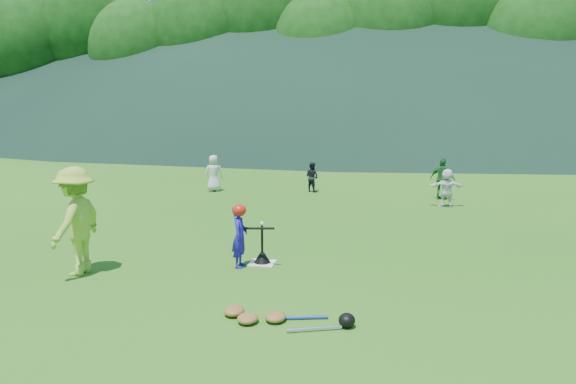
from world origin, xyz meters
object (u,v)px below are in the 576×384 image
at_px(adult_coach, 76,221).
at_px(fielder_c, 442,179).
at_px(fielder_a, 214,173).
at_px(batter_child, 240,237).
at_px(equipment_pile, 275,317).
at_px(fielder_b, 312,177).
at_px(fielder_d, 447,188).
at_px(batting_tee, 262,257).
at_px(home_plate, 262,263).

height_order(adult_coach, fielder_c, adult_coach).
xyz_separation_m(adult_coach, fielder_a, (-0.46, 8.72, -0.33)).
distance_m(batter_child, fielder_c, 8.60).
height_order(fielder_c, equipment_pile, fielder_c).
relative_size(fielder_b, fielder_d, 0.89).
height_order(batter_child, batting_tee, batter_child).
bearing_deg(adult_coach, batting_tee, 114.40).
xyz_separation_m(adult_coach, equipment_pile, (3.71, -1.42, -0.85)).
bearing_deg(equipment_pile, batter_child, 116.00).
bearing_deg(home_plate, equipment_pile, -72.98).
bearing_deg(fielder_b, fielder_d, -175.26).
height_order(fielder_a, fielder_d, fielder_a).
relative_size(batter_child, fielder_a, 0.94).
distance_m(batter_child, fielder_b, 8.31).
bearing_deg(home_plate, fielder_d, 58.98).
relative_size(fielder_b, fielder_c, 0.77).
relative_size(batter_child, equipment_pile, 0.61).
distance_m(fielder_b, fielder_c, 4.03).
bearing_deg(fielder_d, home_plate, 51.99).
bearing_deg(fielder_d, fielder_a, -17.86).
xyz_separation_m(adult_coach, batting_tee, (2.92, 1.16, -0.78)).
bearing_deg(fielder_d, batter_child, 50.86).
height_order(adult_coach, fielder_a, adult_coach).
height_order(batter_child, fielder_b, batter_child).
relative_size(fielder_c, equipment_pile, 0.68).
relative_size(home_plate, batting_tee, 0.66).
distance_m(fielder_b, fielder_d, 4.40).
relative_size(fielder_a, fielder_d, 1.11).
distance_m(fielder_d, batting_tee, 7.24).
bearing_deg(fielder_b, home_plate, 121.48).
bearing_deg(fielder_c, adult_coach, 72.90).
height_order(fielder_a, batting_tee, fielder_a).
bearing_deg(batting_tee, fielder_b, 91.91).
bearing_deg(batting_tee, fielder_a, 114.08).
relative_size(fielder_b, batting_tee, 1.39).
bearing_deg(fielder_b, equipment_pile, 125.26).
distance_m(batter_child, equipment_pile, 2.61).
xyz_separation_m(fielder_a, fielder_d, (7.10, -1.36, -0.06)).
xyz_separation_m(batter_child, fielder_b, (0.07, 8.31, -0.08)).
distance_m(adult_coach, fielder_a, 8.73).
bearing_deg(adult_coach, batter_child, 111.79).
bearing_deg(home_plate, batter_child, -141.52).
height_order(fielder_b, batting_tee, fielder_b).
bearing_deg(fielder_c, fielder_d, 112.13).
relative_size(fielder_c, fielder_d, 1.16).
bearing_deg(fielder_d, adult_coach, 40.91).
bearing_deg(equipment_pile, batting_tee, 107.02).
relative_size(fielder_d, equipment_pile, 0.59).
relative_size(home_plate, equipment_pile, 0.25).
height_order(fielder_c, fielder_d, fielder_c).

